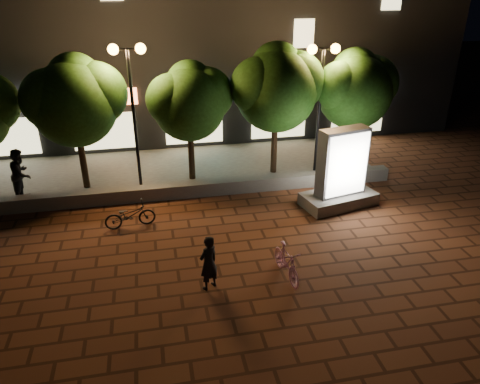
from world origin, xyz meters
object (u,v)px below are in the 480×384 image
object	(u,v)px
tree_left	(75,98)
tree_right	(277,85)
street_lamp_left	(130,81)
street_lamp_right	(322,76)
pedestrian	(21,174)
rider	(209,263)
ad_kiosk	(341,175)
scooter_parked	(130,215)
scooter_pink	(286,262)
tree_mid	(190,99)
tree_far_right	(356,87)

from	to	relation	value
tree_left	tree_right	distance (m)	7.30
tree_right	street_lamp_left	distance (m)	5.38
street_lamp_right	pedestrian	world-z (taller)	street_lamp_right
rider	pedestrian	size ratio (longest dim) A/B	0.82
ad_kiosk	rider	world-z (taller)	ad_kiosk
street_lamp_right	rider	bearing A→B (deg)	-128.40
street_lamp_left	scooter_parked	distance (m)	4.75
scooter_pink	scooter_parked	xyz separation A→B (m)	(-4.10, 3.58, -0.05)
scooter_pink	rider	distance (m)	2.09
rider	street_lamp_right	bearing A→B (deg)	-161.69
street_lamp_left	ad_kiosk	xyz separation A→B (m)	(6.81, -2.93, -2.91)
tree_right	pedestrian	distance (m)	9.76
rider	pedestrian	bearing A→B (deg)	-81.16
street_lamp_right	scooter_pink	size ratio (longest dim) A/B	3.17
street_lamp_left	street_lamp_right	size ratio (longest dim) A/B	1.04
tree_mid	tree_right	bearing A→B (deg)	0.00
tree_mid	scooter_pink	distance (m)	7.64
ad_kiosk	rider	distance (m)	6.36
tree_left	tree_mid	xyz separation A→B (m)	(4.00, -0.00, -0.23)
tree_mid	street_lamp_right	world-z (taller)	street_lamp_right
ad_kiosk	tree_left	bearing A→B (deg)	159.93
ad_kiosk	scooter_parked	bearing A→B (deg)	-178.86
tree_left	street_lamp_right	bearing A→B (deg)	-1.68
tree_mid	scooter_parked	bearing A→B (deg)	-125.54
rider	pedestrian	distance (m)	8.56
tree_left	scooter_parked	size ratio (longest dim) A/B	3.07
tree_right	ad_kiosk	size ratio (longest dim) A/B	1.82
tree_left	rider	distance (m)	8.30
tree_left	pedestrian	distance (m)	3.27
tree_mid	street_lamp_left	distance (m)	2.22
tree_left	scooter_parked	world-z (taller)	tree_left
street_lamp_left	pedestrian	xyz separation A→B (m)	(-4.05, -0.35, -3.02)
tree_left	rider	bearing A→B (deg)	-62.40
tree_far_right	street_lamp_right	xyz separation A→B (m)	(-1.55, -0.26, 0.53)
street_lamp_right	scooter_pink	world-z (taller)	street_lamp_right
street_lamp_right	rider	size ratio (longest dim) A/B	3.27
tree_mid	rider	xyz separation A→B (m)	(-0.36, -6.96, -2.45)
tree_left	street_lamp_right	xyz separation A→B (m)	(8.95, -0.26, 0.45)
tree_right	tree_far_right	distance (m)	3.20
tree_left	ad_kiosk	xyz separation A→B (m)	(8.75, -3.20, -2.32)
street_lamp_right	scooter_parked	world-z (taller)	street_lamp_right
scooter_parked	street_lamp_right	bearing A→B (deg)	-74.68
tree_mid	scooter_pink	bearing A→B (deg)	-76.09
pedestrian	scooter_parked	bearing A→B (deg)	-119.95
tree_mid	street_lamp_right	size ratio (longest dim) A/B	0.90
tree_left	ad_kiosk	world-z (taller)	tree_left
pedestrian	ad_kiosk	bearing A→B (deg)	-97.05
street_lamp_left	tree_far_right	bearing A→B (deg)	1.76
tree_right	street_lamp_left	size ratio (longest dim) A/B	0.98
tree_right	rider	world-z (taller)	tree_right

